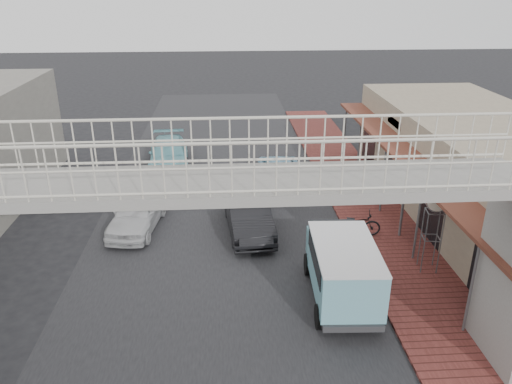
{
  "coord_description": "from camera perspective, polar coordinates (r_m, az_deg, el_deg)",
  "views": [
    {
      "loc": [
        0.31,
        -14.04,
        9.17
      ],
      "look_at": [
        1.46,
        3.37,
        1.8
      ],
      "focal_mm": 35.0,
      "sensor_mm": 36.0,
      "label": 1
    }
  ],
  "objects": [
    {
      "name": "street_clock",
      "position": [
        17.18,
        19.89,
        -1.4
      ],
      "size": [
        0.73,
        0.63,
        2.89
      ],
      "rotation": [
        0.0,
        0.0,
        -0.14
      ],
      "color": "#59595B",
      "rests_on": "sidewalk"
    },
    {
      "name": "sidewalk",
      "position": [
        20.29,
        14.47,
        -4.6
      ],
      "size": [
        3.0,
        40.0,
        0.1
      ],
      "primitive_type": "cube",
      "color": "brown",
      "rests_on": "ground"
    },
    {
      "name": "motorcycle_far",
      "position": [
        24.18,
        10.12,
        1.74
      ],
      "size": [
        1.69,
        0.96,
        0.98
      ],
      "primitive_type": "imported",
      "rotation": [
        0.0,
        0.0,
        1.9
      ],
      "color": "black",
      "rests_on": "sidewalk"
    },
    {
      "name": "angkot_van",
      "position": [
        15.47,
        9.89,
        -8.12
      ],
      "size": [
        2.08,
        4.21,
        2.02
      ],
      "rotation": [
        0.0,
        0.0,
        -0.05
      ],
      "color": "black",
      "rests_on": "ground"
    },
    {
      "name": "dark_sedan",
      "position": [
        19.68,
        -0.91,
        -2.45
      ],
      "size": [
        1.98,
        4.67,
        1.5
      ],
      "primitive_type": "imported",
      "rotation": [
        0.0,
        0.0,
        0.09
      ],
      "color": "black",
      "rests_on": "ground"
    },
    {
      "name": "arrow_sign",
      "position": [
        19.59,
        18.71,
        1.81
      ],
      "size": [
        1.8,
        1.18,
        3.0
      ],
      "rotation": [
        0.0,
        0.0,
        0.2
      ],
      "color": "#59595B",
      "rests_on": "sidewalk"
    },
    {
      "name": "angkot_curb",
      "position": [
        24.66,
        2.66,
        2.56
      ],
      "size": [
        2.25,
        4.5,
        1.22
      ],
      "primitive_type": "imported",
      "rotation": [
        0.0,
        0.0,
        3.09
      ],
      "color": "#77B2CF",
      "rests_on": "ground"
    },
    {
      "name": "motorcycle_near",
      "position": [
        19.63,
        11.37,
        -3.51
      ],
      "size": [
        1.94,
        0.95,
        0.98
      ],
      "primitive_type": "imported",
      "rotation": [
        0.0,
        0.0,
        1.4
      ],
      "color": "black",
      "rests_on": "sidewalk"
    },
    {
      "name": "ground",
      "position": [
        16.77,
        -4.29,
        -10.32
      ],
      "size": [
        120.0,
        120.0,
        0.0
      ],
      "primitive_type": "plane",
      "color": "black",
      "rests_on": "ground"
    },
    {
      "name": "shophouse_row",
      "position": [
        22.14,
        25.27,
        1.75
      ],
      "size": [
        7.2,
        18.0,
        4.0
      ],
      "color": "gray",
      "rests_on": "ground"
    },
    {
      "name": "footbridge",
      "position": [
        11.7,
        -4.82,
        -8.01
      ],
      "size": [
        16.4,
        2.4,
        6.34
      ],
      "color": "gray",
      "rests_on": "ground"
    },
    {
      "name": "angkot_far",
      "position": [
        27.05,
        -9.96,
        4.33
      ],
      "size": [
        2.39,
        5.09,
        1.44
      ],
      "primitive_type": "imported",
      "rotation": [
        0.0,
        0.0,
        0.08
      ],
      "color": "#6CB2BC",
      "rests_on": "ground"
    },
    {
      "name": "white_hatchback",
      "position": [
        20.45,
        -13.44,
        -2.22
      ],
      "size": [
        2.2,
        4.32,
        1.41
      ],
      "primitive_type": "imported",
      "rotation": [
        0.0,
        0.0,
        -0.13
      ],
      "color": "silver",
      "rests_on": "ground"
    },
    {
      "name": "road_strip",
      "position": [
        16.77,
        -4.29,
        -10.31
      ],
      "size": [
        10.0,
        60.0,
        0.01
      ],
      "primitive_type": "cube",
      "color": "black",
      "rests_on": "ground"
    }
  ]
}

